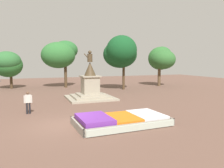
{
  "coord_description": "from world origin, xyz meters",
  "views": [
    {
      "loc": [
        -1.95,
        -12.66,
        3.71
      ],
      "look_at": [
        4.41,
        3.8,
        1.9
      ],
      "focal_mm": 35.0,
      "sensor_mm": 36.0,
      "label": 1
    }
  ],
  "objects": [
    {
      "name": "ground_plane",
      "position": [
        0.0,
        0.0,
        0.0
      ],
      "size": [
        78.62,
        78.62,
        0.0
      ],
      "primitive_type": "plane",
      "color": "brown"
    },
    {
      "name": "flower_planter",
      "position": [
        3.04,
        -1.14,
        0.26
      ],
      "size": [
        5.57,
        3.11,
        0.64
      ],
      "color": "#38281C",
      "rests_on": "ground_plane"
    },
    {
      "name": "statue_monument",
      "position": [
        3.82,
        8.33,
        1.07
      ],
      "size": [
        4.54,
        4.54,
        4.8
      ],
      "color": "#A09681",
      "rests_on": "ground_plane"
    },
    {
      "name": "pedestrian_with_handbag",
      "position": [
        -2.01,
        3.72,
        0.93
      ],
      "size": [
        0.57,
        0.23,
        1.62
      ],
      "color": "black",
      "rests_on": "ground_plane"
    },
    {
      "name": "park_tree_far_left",
      "position": [
        2.52,
        19.34,
        4.84
      ],
      "size": [
        5.29,
        4.27,
        6.76
      ],
      "color": "#4C3823",
      "rests_on": "ground_plane"
    },
    {
      "name": "park_tree_behind_statue",
      "position": [
        17.3,
        16.02,
        4.23
      ],
      "size": [
        3.87,
        4.35,
        6.05
      ],
      "color": "brown",
      "rests_on": "ground_plane"
    },
    {
      "name": "park_tree_far_right",
      "position": [
        -4.45,
        20.12,
        3.44
      ],
      "size": [
        3.79,
        4.21,
        5.1
      ],
      "color": "#4C3823",
      "rests_on": "ground_plane"
    },
    {
      "name": "park_tree_street_side",
      "position": [
        9.5,
        13.78,
        4.9
      ],
      "size": [
        4.5,
        5.07,
        7.06
      ],
      "color": "#4C3823",
      "rests_on": "ground_plane"
    }
  ]
}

